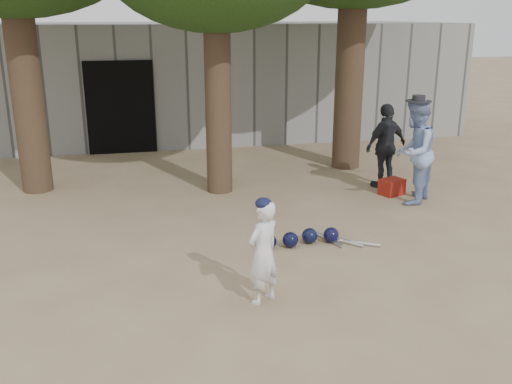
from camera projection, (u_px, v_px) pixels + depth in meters
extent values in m
plane|color=#937C5E|center=(225.00, 294.00, 6.87)|extent=(70.00, 70.00, 0.00)
imported|color=silver|center=(263.00, 253.00, 6.52)|extent=(0.54, 0.50, 1.25)
imported|color=#859DCE|center=(414.00, 152.00, 9.98)|extent=(1.12, 1.13, 1.84)
imported|color=black|center=(386.00, 146.00, 10.92)|extent=(1.03, 0.69, 1.63)
cube|color=maroon|center=(392.00, 187.00, 10.63)|extent=(0.51, 0.45, 0.30)
cube|color=gray|center=(170.00, 88.00, 13.87)|extent=(16.00, 0.35, 3.00)
cube|color=black|center=(121.00, 108.00, 13.56)|extent=(1.60, 0.08, 2.20)
cube|color=slate|center=(163.00, 78.00, 16.20)|extent=(16.00, 5.00, 3.00)
sphere|color=black|center=(269.00, 241.00, 8.17)|extent=(0.23, 0.23, 0.23)
sphere|color=black|center=(290.00, 240.00, 8.23)|extent=(0.23, 0.23, 0.23)
sphere|color=black|center=(310.00, 236.00, 8.38)|extent=(0.23, 0.23, 0.23)
sphere|color=black|center=(331.00, 235.00, 8.41)|extent=(0.23, 0.23, 0.23)
cylinder|color=silver|center=(327.00, 238.00, 8.51)|extent=(0.29, 0.70, 0.06)
cylinder|color=silver|center=(342.00, 240.00, 8.43)|extent=(0.51, 0.58, 0.06)
cylinder|color=silver|center=(356.00, 242.00, 8.36)|extent=(0.64, 0.42, 0.06)
cylinder|color=brown|center=(21.00, 42.00, 10.13)|extent=(0.56, 0.56, 5.50)
cylinder|color=brown|center=(217.00, 57.00, 10.16)|extent=(0.48, 0.48, 5.00)
cylinder|color=brown|center=(352.00, 31.00, 11.78)|extent=(0.60, 0.60, 5.80)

